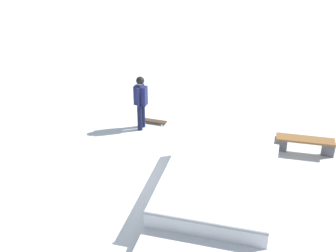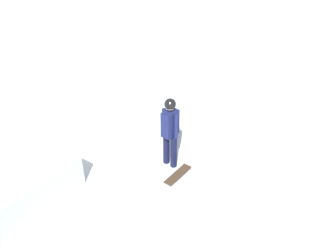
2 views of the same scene
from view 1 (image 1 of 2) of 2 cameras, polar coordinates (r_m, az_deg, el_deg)
ground_plane at (r=11.94m, az=0.78°, el=-7.01°), size 60.00×60.00×0.00m
skate_ramp at (r=10.89m, az=5.81°, el=-9.06°), size 5.66×3.19×0.74m
skater at (r=14.00m, az=-3.39°, el=3.37°), size 0.44×0.38×1.73m
skateboard at (r=14.69m, az=-1.69°, el=0.61°), size 0.31×0.81×0.09m
park_bench at (r=13.51m, az=16.56°, el=-1.96°), size 0.64×1.64×0.48m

